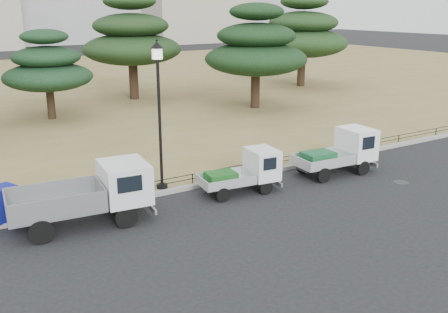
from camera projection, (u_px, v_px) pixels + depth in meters
ground at (253, 204)px, 18.05m from camera, size 220.00×220.00×0.00m
lawn at (52, 89)px, 43.06m from camera, size 120.00×56.00×0.15m
curb at (216, 182)px, 20.15m from camera, size 120.00×0.25×0.16m
truck_large at (89, 193)px, 16.13m from camera, size 4.58×2.13×1.94m
truck_kei_front at (245, 172)px, 19.06m from camera, size 3.18×1.60×1.62m
truck_kei_rear at (340, 152)px, 21.24m from camera, size 3.65×1.74×1.87m
street_lamp at (159, 92)px, 18.18m from camera, size 0.49×0.49×5.53m
pipe_fence at (214, 172)px, 20.17m from camera, size 38.00×0.04×0.40m
manhole at (401, 182)px, 20.30m from camera, size 0.60×0.60×0.01m
pine_center_left at (47, 68)px, 30.34m from camera, size 5.37×5.37×5.46m
pine_center_right at (132, 39)px, 36.75m from camera, size 7.28×7.28×7.73m
pine_east_near at (256, 48)px, 33.49m from camera, size 6.94×6.94×7.01m
pine_east_far at (303, 34)px, 42.93m from camera, size 7.77×7.77×7.81m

